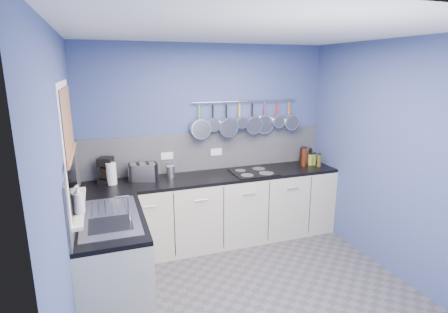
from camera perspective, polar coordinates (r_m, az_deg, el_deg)
floor at (r=3.84m, az=4.77°, el=-21.22°), size 3.20×3.00×0.02m
ceiling at (r=3.15m, az=5.75°, el=19.56°), size 3.20×3.00×0.02m
wall_back at (r=4.65m, az=-2.55°, el=2.18°), size 3.20×0.02×2.50m
wall_front at (r=2.11m, az=23.09°, el=-14.03°), size 3.20×0.02×2.50m
wall_left at (r=3.01m, az=-24.00°, el=-5.65°), size 0.02×3.00×2.50m
wall_right at (r=4.20m, az=25.63°, el=-0.50°), size 0.02×3.00×2.50m
backsplash_back at (r=4.65m, az=-2.46°, el=0.93°), size 3.20×0.02×0.50m
backsplash_left at (r=3.61m, az=-22.86°, el=-4.05°), size 0.02×1.80×0.50m
cabinet_run_back at (r=4.61m, az=-1.30°, el=-8.60°), size 3.20×0.60×0.86m
worktop_back at (r=4.46m, az=-1.33°, el=-3.25°), size 3.20×0.60×0.04m
cabinet_run_left at (r=3.61m, az=-17.24°, el=-16.07°), size 0.60×1.20×0.86m
worktop_left at (r=3.41m, az=-17.79°, el=-9.49°), size 0.60×1.20×0.04m
window_frame at (r=3.22m, az=-23.55°, el=1.17°), size 0.01×1.00×1.10m
window_glass at (r=3.22m, az=-23.46°, el=1.17°), size 0.01×0.90×1.00m
bamboo_blind at (r=3.18m, az=-23.71°, el=5.14°), size 0.01×0.90×0.55m
window_sill at (r=3.36m, az=-22.27°, el=-7.38°), size 0.10×0.98×0.03m
sink_unit at (r=3.40m, az=-17.82°, el=-9.12°), size 0.50×0.95×0.01m
mixer_tap at (r=3.19m, az=-14.97°, el=-8.01°), size 0.12×0.08×0.26m
socket_left at (r=4.52m, az=-9.08°, el=0.11°), size 0.15×0.01×0.09m
socket_right at (r=4.67m, az=-1.23°, el=0.75°), size 0.15×0.01×0.09m
pot_rail at (r=4.69m, az=3.52°, el=8.82°), size 1.45×0.02×0.02m
soap_bottle_a at (r=3.12m, az=-22.27°, el=-6.38°), size 0.12×0.12×0.24m
soap_bottle_b at (r=3.16m, az=-22.20°, el=-6.80°), size 0.08×0.08×0.17m
paper_towel at (r=4.27m, az=-17.56°, el=-2.64°), size 0.13×0.13×0.25m
coffee_maker at (r=4.34m, az=-18.34°, el=-2.13°), size 0.22×0.23×0.30m
toaster at (r=4.34m, az=-12.82°, el=-2.42°), size 0.35×0.27×0.20m
canister at (r=4.39m, az=-8.52°, el=-2.44°), size 0.11×0.11×0.14m
hob at (r=4.57m, az=4.68°, el=-2.53°), size 0.54×0.47×0.01m
pan_0 at (r=4.49m, az=-3.98°, el=5.74°), size 0.25×0.12×0.44m
pan_1 at (r=4.54m, az=-1.77°, el=6.35°), size 0.18×0.07×0.37m
pan_2 at (r=4.60m, az=0.39°, el=5.99°), size 0.25×0.13×0.44m
pan_3 at (r=4.66m, az=2.51°, el=6.69°), size 0.15×0.13×0.34m
pan_4 at (r=4.74m, az=4.55°, el=6.26°), size 0.24×0.11×0.43m
pan_5 at (r=4.81m, az=6.53°, el=6.24°), size 0.25×0.05×0.44m
pan_6 at (r=4.89m, az=8.47°, el=6.74°), size 0.18×0.10×0.37m
pan_7 at (r=4.98m, az=10.32°, el=6.60°), size 0.21×0.13×0.40m
condiment_0 at (r=5.13m, az=13.61°, el=0.04°), size 0.05×0.05×0.20m
condiment_1 at (r=5.10m, az=12.89°, el=0.05°), size 0.06×0.06×0.21m
condiment_2 at (r=5.05m, az=12.30°, el=0.04°), size 0.06×0.06×0.22m
condiment_3 at (r=5.06m, az=14.23°, el=-0.46°), size 0.06×0.06×0.15m
condiment_4 at (r=5.03m, az=13.65°, el=-0.49°), size 0.07×0.07×0.15m
condiment_5 at (r=4.95m, az=12.67°, el=-0.09°), size 0.06×0.06×0.25m
condiment_6 at (r=4.98m, az=14.97°, el=-0.65°), size 0.05×0.05×0.17m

